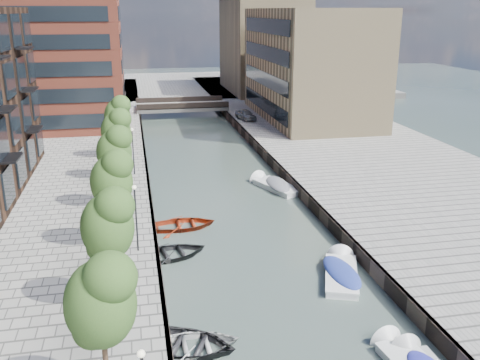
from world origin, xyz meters
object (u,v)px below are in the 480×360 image
object	(u,v)px
tree_3	(111,178)
car	(246,115)
bridge	(182,106)
tree_6	(117,114)
tree_4	(114,150)
tree_1	(100,298)
sloop_3	(192,351)
tree_2	(107,223)
motorboat_3	(341,272)
sloop_2	(183,228)
sloop_0	(183,349)
sloop_4	(171,257)
motorboat_4	(274,185)
tree_5	(116,129)

from	to	relation	value
tree_3	car	bearing A→B (deg)	66.66
bridge	tree_6	bearing A→B (deg)	-108.10
tree_4	bridge	bearing A→B (deg)	78.00
tree_1	tree_4	xyz separation A→B (m)	(0.00, 21.00, 0.00)
sloop_3	car	distance (m)	48.90
tree_2	motorboat_3	bearing A→B (deg)	10.57
tree_6	sloop_3	world-z (taller)	tree_6
tree_1	motorboat_3	bearing A→B (deg)	36.24
sloop_2	bridge	bearing A→B (deg)	-8.56
sloop_2	motorboat_3	bearing A→B (deg)	-140.29
sloop_0	motorboat_3	bearing A→B (deg)	-37.00
tree_1	sloop_2	bearing A→B (deg)	76.27
tree_4	sloop_4	world-z (taller)	tree_4
tree_2	sloop_4	xyz separation A→B (m)	(3.25, 6.78, -5.31)
sloop_2	car	world-z (taller)	car
tree_6	car	xyz separation A→B (m)	(16.00, 16.08, -3.63)
sloop_0	motorboat_4	size ratio (longest dim) A/B	0.86
tree_5	sloop_3	xyz separation A→B (m)	(3.45, -24.14, -5.31)
bridge	motorboat_3	xyz separation A→B (m)	(4.31, -51.61, -1.18)
tree_5	sloop_0	size ratio (longest dim) A/B	1.21
tree_2	tree_4	bearing A→B (deg)	90.00
tree_2	sloop_2	xyz separation A→B (m)	(4.48, 11.36, -5.31)
tree_2	sloop_2	world-z (taller)	tree_2
tree_2	tree_5	bearing A→B (deg)	90.00
bridge	tree_4	world-z (taller)	tree_4
tree_1	tree_6	distance (m)	35.00
tree_2	tree_3	size ratio (longest dim) A/B	1.00
tree_1	tree_3	xyz separation A→B (m)	(0.00, 14.00, 0.00)
tree_2	sloop_0	xyz separation A→B (m)	(3.10, -2.92, -5.31)
sloop_0	sloop_2	bearing A→B (deg)	18.81
motorboat_3	car	size ratio (longest dim) A/B	1.37
tree_6	car	distance (m)	22.98
tree_1	motorboat_3	distance (m)	16.68
tree_3	tree_4	size ratio (longest dim) A/B	1.00
tree_1	tree_2	world-z (taller)	same
bridge	motorboat_4	world-z (taller)	bridge
bridge	sloop_0	bearing A→B (deg)	-95.42
tree_3	sloop_4	size ratio (longest dim) A/B	1.28
bridge	tree_3	xyz separation A→B (m)	(-8.50, -47.00, 3.92)
tree_5	car	size ratio (longest dim) A/B	1.50
tree_1	motorboat_3	xyz separation A→B (m)	(12.81, 9.39, -5.10)
sloop_0	car	distance (m)	48.77
tree_2	tree_4	size ratio (longest dim) A/B	1.00
tree_1	sloop_2	size ratio (longest dim) A/B	1.28
sloop_4	motorboat_3	bearing A→B (deg)	-127.69
tree_2	motorboat_3	world-z (taller)	tree_2
tree_3	tree_5	bearing A→B (deg)	90.00
tree_2	sloop_3	size ratio (longest dim) A/B	1.32
bridge	tree_3	world-z (taller)	tree_3
tree_5	sloop_3	world-z (taller)	tree_5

